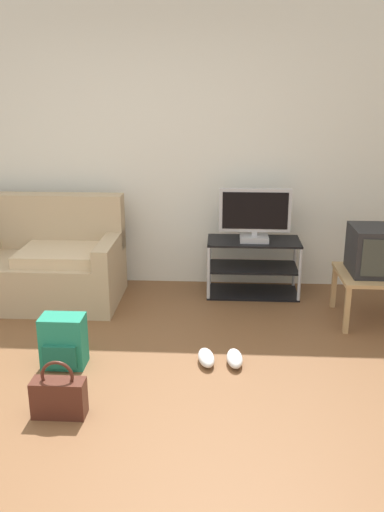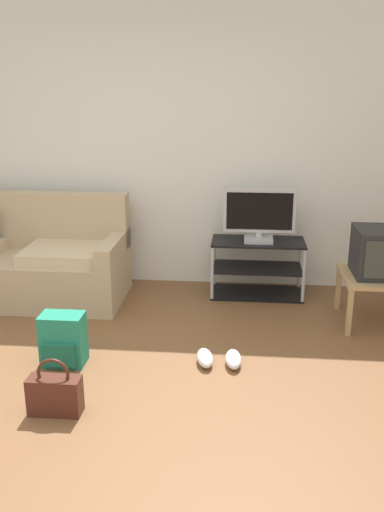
{
  "view_description": "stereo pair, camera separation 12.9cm",
  "coord_description": "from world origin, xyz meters",
  "px_view_note": "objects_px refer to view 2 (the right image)",
  "views": [
    {
      "loc": [
        0.59,
        -2.81,
        1.9
      ],
      "look_at": [
        0.38,
        0.95,
        0.72
      ],
      "focal_mm": 38.33,
      "sensor_mm": 36.0,
      "label": 1
    },
    {
      "loc": [
        0.72,
        -2.8,
        1.9
      ],
      "look_at": [
        0.38,
        0.95,
        0.72
      ],
      "focal_mm": 38.33,
      "sensor_mm": 36.0,
      "label": 2
    }
  ],
  "objects_px": {
    "sneakers_pair": "(219,359)",
    "side_table": "(379,282)",
    "tv_stand": "(257,268)",
    "flat_tv": "(259,216)",
    "couch": "(17,261)",
    "crt_tv": "(382,252)",
    "handbag": "(55,394)",
    "backpack": "(63,340)"
  },
  "relations": [
    {
      "from": "sneakers_pair",
      "to": "side_table",
      "type": "bearing_deg",
      "value": 33.51
    },
    {
      "from": "tv_stand",
      "to": "flat_tv",
      "type": "distance_m",
      "value": 0.51
    },
    {
      "from": "couch",
      "to": "side_table",
      "type": "distance_m",
      "value": 3.23
    },
    {
      "from": "flat_tv",
      "to": "sneakers_pair",
      "type": "height_order",
      "value": "flat_tv"
    },
    {
      "from": "crt_tv",
      "to": "handbag",
      "type": "distance_m",
      "value": 2.76
    },
    {
      "from": "couch",
      "to": "sneakers_pair",
      "type": "distance_m",
      "value": 2.29
    },
    {
      "from": "handbag",
      "to": "sneakers_pair",
      "type": "bearing_deg",
      "value": 35.81
    },
    {
      "from": "tv_stand",
      "to": "side_table",
      "type": "height_order",
      "value": "tv_stand"
    },
    {
      "from": "handbag",
      "to": "backpack",
      "type": "bearing_deg",
      "value": 103.18
    },
    {
      "from": "handbag",
      "to": "sneakers_pair",
      "type": "height_order",
      "value": "handbag"
    },
    {
      "from": "couch",
      "to": "side_table",
      "type": "bearing_deg",
      "value": -5.94
    },
    {
      "from": "side_table",
      "to": "crt_tv",
      "type": "distance_m",
      "value": 0.25
    },
    {
      "from": "flat_tv",
      "to": "crt_tv",
      "type": "xyz_separation_m",
      "value": [
        0.98,
        -0.53,
        -0.16
      ]
    },
    {
      "from": "handbag",
      "to": "flat_tv",
      "type": "bearing_deg",
      "value": 58.97
    },
    {
      "from": "side_table",
      "to": "backpack",
      "type": "bearing_deg",
      "value": -158.74
    },
    {
      "from": "side_table",
      "to": "backpack",
      "type": "height_order",
      "value": "side_table"
    },
    {
      "from": "couch",
      "to": "backpack",
      "type": "distance_m",
      "value": 1.52
    },
    {
      "from": "flat_tv",
      "to": "handbag",
      "type": "bearing_deg",
      "value": -121.03
    },
    {
      "from": "tv_stand",
      "to": "handbag",
      "type": "relative_size",
      "value": 2.35
    },
    {
      "from": "side_table",
      "to": "tv_stand",
      "type": "bearing_deg",
      "value": 149.76
    },
    {
      "from": "backpack",
      "to": "side_table",
      "type": "bearing_deg",
      "value": 13.68
    },
    {
      "from": "flat_tv",
      "to": "side_table",
      "type": "height_order",
      "value": "flat_tv"
    },
    {
      "from": "backpack",
      "to": "handbag",
      "type": "height_order",
      "value": "backpack"
    },
    {
      "from": "crt_tv",
      "to": "backpack",
      "type": "height_order",
      "value": "crt_tv"
    },
    {
      "from": "tv_stand",
      "to": "flat_tv",
      "type": "relative_size",
      "value": 1.31
    },
    {
      "from": "side_table",
      "to": "handbag",
      "type": "xyz_separation_m",
      "value": [
        -2.23,
        -1.53,
        -0.24
      ]
    },
    {
      "from": "tv_stand",
      "to": "flat_tv",
      "type": "xyz_separation_m",
      "value": [
        0.0,
        -0.02,
        0.5
      ]
    },
    {
      "from": "tv_stand",
      "to": "sneakers_pair",
      "type": "relative_size",
      "value": 2.47
    },
    {
      "from": "flat_tv",
      "to": "handbag",
      "type": "height_order",
      "value": "flat_tv"
    },
    {
      "from": "side_table",
      "to": "flat_tv",
      "type": "bearing_deg",
      "value": 150.75
    },
    {
      "from": "backpack",
      "to": "couch",
      "type": "bearing_deg",
      "value": 116.2
    },
    {
      "from": "flat_tv",
      "to": "backpack",
      "type": "xyz_separation_m",
      "value": [
        -1.39,
        -1.47,
        -0.59
      ]
    },
    {
      "from": "tv_stand",
      "to": "backpack",
      "type": "height_order",
      "value": "tv_stand"
    },
    {
      "from": "flat_tv",
      "to": "sneakers_pair",
      "type": "relative_size",
      "value": 1.89
    },
    {
      "from": "backpack",
      "to": "handbag",
      "type": "relative_size",
      "value": 1.03
    },
    {
      "from": "couch",
      "to": "sneakers_pair",
      "type": "relative_size",
      "value": 5.79
    },
    {
      "from": "sneakers_pair",
      "to": "crt_tv",
      "type": "bearing_deg",
      "value": 34.02
    },
    {
      "from": "couch",
      "to": "tv_stand",
      "type": "xyz_separation_m",
      "value": [
        2.24,
        0.24,
        -0.08
      ]
    },
    {
      "from": "tv_stand",
      "to": "backpack",
      "type": "bearing_deg",
      "value": -133.05
    },
    {
      "from": "crt_tv",
      "to": "backpack",
      "type": "bearing_deg",
      "value": -158.4
    },
    {
      "from": "crt_tv",
      "to": "handbag",
      "type": "xyz_separation_m",
      "value": [
        -2.23,
        -1.55,
        -0.48
      ]
    },
    {
      "from": "flat_tv",
      "to": "backpack",
      "type": "distance_m",
      "value": 2.11
    }
  ]
}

